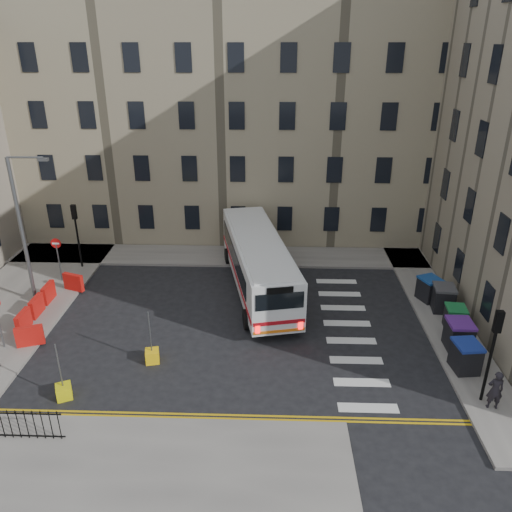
# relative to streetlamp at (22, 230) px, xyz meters

# --- Properties ---
(ground) EXTENTS (120.00, 120.00, 0.00)m
(ground) POSITION_rel_streetlamp_xyz_m (13.00, -2.00, -4.34)
(ground) COLOR black
(ground) RESTS_ON ground
(pavement_north) EXTENTS (36.00, 3.20, 0.15)m
(pavement_north) POSITION_rel_streetlamp_xyz_m (7.00, 6.60, -4.26)
(pavement_north) COLOR slate
(pavement_north) RESTS_ON ground
(pavement_east) EXTENTS (2.40, 26.00, 0.15)m
(pavement_east) POSITION_rel_streetlamp_xyz_m (22.00, 2.00, -4.26)
(pavement_east) COLOR slate
(pavement_east) RESTS_ON ground
(pavement_west) EXTENTS (6.00, 22.00, 0.15)m
(pavement_west) POSITION_rel_streetlamp_xyz_m (-1.00, -1.00, -4.26)
(pavement_west) COLOR slate
(pavement_west) RESTS_ON ground
(pavement_sw) EXTENTS (20.00, 6.00, 0.15)m
(pavement_sw) POSITION_rel_streetlamp_xyz_m (6.00, -12.00, -4.26)
(pavement_sw) COLOR slate
(pavement_sw) RESTS_ON ground
(terrace_north) EXTENTS (38.30, 10.80, 17.20)m
(terrace_north) POSITION_rel_streetlamp_xyz_m (6.00, 13.50, 4.28)
(terrace_north) COLOR gray
(terrace_north) RESTS_ON ground
(traffic_light_east) EXTENTS (0.28, 0.22, 4.10)m
(traffic_light_east) POSITION_rel_streetlamp_xyz_m (21.60, -7.50, -1.47)
(traffic_light_east) COLOR black
(traffic_light_east) RESTS_ON pavement_east
(traffic_light_nw) EXTENTS (0.28, 0.22, 4.10)m
(traffic_light_nw) POSITION_rel_streetlamp_xyz_m (1.00, 4.50, -1.47)
(traffic_light_nw) COLOR black
(traffic_light_nw) RESTS_ON pavement_west
(streetlamp) EXTENTS (0.50, 0.22, 8.14)m
(streetlamp) POSITION_rel_streetlamp_xyz_m (0.00, 0.00, 0.00)
(streetlamp) COLOR #595B5E
(streetlamp) RESTS_ON pavement_west
(no_entry_north) EXTENTS (0.60, 0.08, 3.00)m
(no_entry_north) POSITION_rel_streetlamp_xyz_m (0.50, 2.50, -2.26)
(no_entry_north) COLOR #595B5E
(no_entry_north) RESTS_ON pavement_west
(roadworks_barriers) EXTENTS (1.66, 6.26, 1.00)m
(roadworks_barriers) POSITION_rel_streetlamp_xyz_m (1.16, -1.50, -3.69)
(roadworks_barriers) COLOR red
(roadworks_barriers) RESTS_ON pavement_west
(bus) EXTENTS (4.95, 11.81, 3.14)m
(bus) POSITION_rel_streetlamp_xyz_m (12.28, 2.03, -2.53)
(bus) COLOR silver
(bus) RESTS_ON ground
(wheelie_bin_a) EXTENTS (1.19, 1.33, 1.34)m
(wheelie_bin_a) POSITION_rel_streetlamp_xyz_m (21.58, -5.50, -3.51)
(wheelie_bin_a) COLOR black
(wheelie_bin_a) RESTS_ON pavement_east
(wheelie_bin_b) EXTENTS (1.12, 1.29, 1.42)m
(wheelie_bin_b) POSITION_rel_streetlamp_xyz_m (21.82, -3.86, -3.47)
(wheelie_bin_b) COLOR black
(wheelie_bin_b) RESTS_ON pavement_east
(wheelie_bin_c) EXTENTS (1.06, 1.18, 1.21)m
(wheelie_bin_c) POSITION_rel_streetlamp_xyz_m (22.23, -2.14, -3.58)
(wheelie_bin_c) COLOR black
(wheelie_bin_c) RESTS_ON pavement_east
(wheelie_bin_d) EXTENTS (1.22, 1.37, 1.39)m
(wheelie_bin_d) POSITION_rel_streetlamp_xyz_m (22.21, -0.25, -3.49)
(wheelie_bin_d) COLOR black
(wheelie_bin_d) RESTS_ON pavement_east
(wheelie_bin_e) EXTENTS (1.41, 1.49, 1.30)m
(wheelie_bin_e) POSITION_rel_streetlamp_xyz_m (21.81, 0.87, -3.53)
(wheelie_bin_e) COLOR black
(wheelie_bin_e) RESTS_ON pavement_east
(pedestrian) EXTENTS (0.65, 0.45, 1.71)m
(pedestrian) POSITION_rel_streetlamp_xyz_m (21.83, -7.97, -3.33)
(pedestrian) COLOR black
(pedestrian) RESTS_ON pavement_east
(bollard_yellow) EXTENTS (0.72, 0.72, 0.60)m
(bollard_yellow) POSITION_rel_streetlamp_xyz_m (7.71, -5.21, -4.04)
(bollard_yellow) COLOR yellow
(bollard_yellow) RESTS_ON ground
(bollard_chevron) EXTENTS (0.79, 0.79, 0.60)m
(bollard_chevron) POSITION_rel_streetlamp_xyz_m (4.66, -7.79, -4.04)
(bollard_chevron) COLOR #CEC80C
(bollard_chevron) RESTS_ON ground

